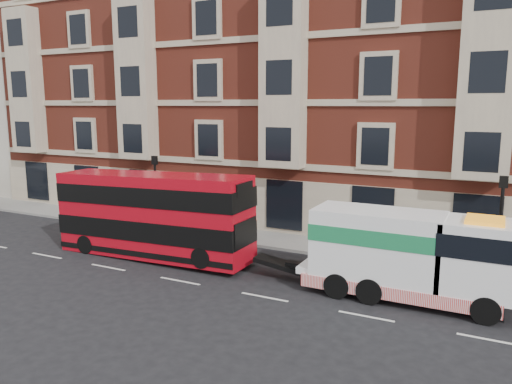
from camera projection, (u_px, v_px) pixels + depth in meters
ground at (180, 281)px, 21.21m from camera, size 120.00×120.00×0.00m
sidewalk at (258, 238)px, 27.80m from camera, size 90.00×3.00×0.15m
victorian_terrace at (316, 63)px, 32.44m from camera, size 45.00×12.00×20.40m
lamp_post_west at (156, 187)px, 28.85m from camera, size 0.35×0.15×4.35m
lamp_post_east at (500, 219)px, 20.90m from camera, size 0.35×0.15×4.35m
double_decker_bus at (153, 214)px, 24.16m from camera, size 10.19×2.34×4.12m
tow_truck at (407, 254)px, 18.91m from camera, size 8.15×2.41×3.40m
pedestrian at (88, 204)px, 32.59m from camera, size 0.63×0.44×1.67m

